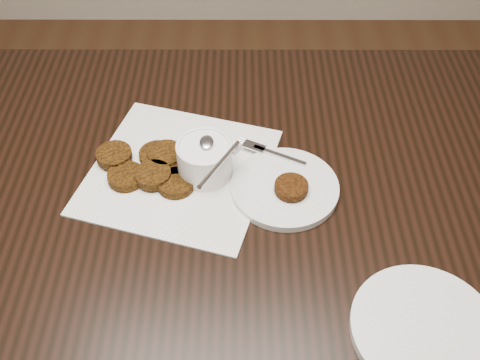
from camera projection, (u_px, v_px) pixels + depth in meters
The scene contains 6 objects.
table at pixel (237, 301), 1.28m from camera, with size 1.40×0.90×0.75m, color black.
napkin at pixel (179, 171), 1.04m from camera, with size 0.32×0.32×0.00m, color white.
sauce_ramekin at pixel (204, 145), 0.98m from camera, with size 0.13×0.13×0.14m, color white, non-canonical shape.
patty_cluster at pixel (155, 165), 1.03m from camera, with size 0.23×0.23×0.02m, color #5E350C, non-canonical shape.
plate_with_patty at pixel (285, 185), 1.00m from camera, with size 0.19×0.19×0.03m, color silver, non-canonical shape.
plate_empty at pixel (425, 330), 0.81m from camera, with size 0.22×0.22×0.02m, color silver.
Camera 1 is at (0.07, -0.50, 1.50)m, focal length 41.87 mm.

